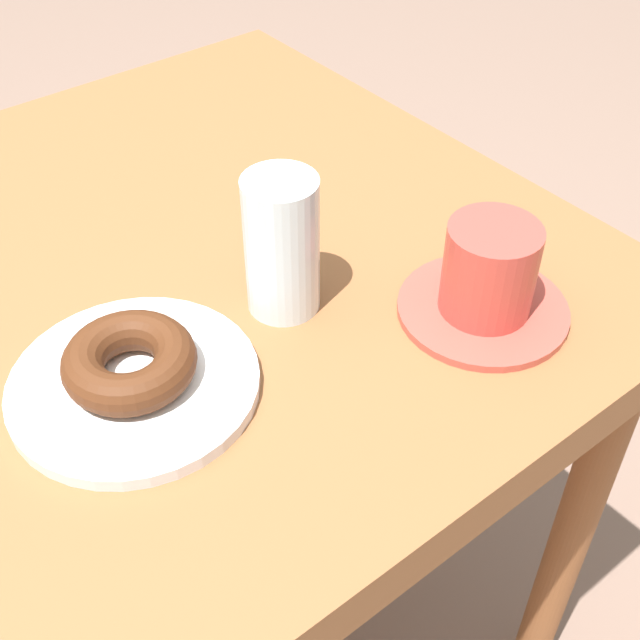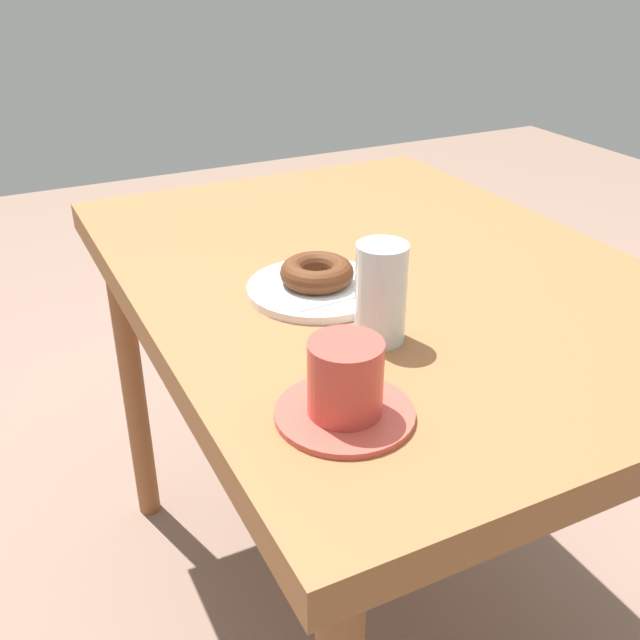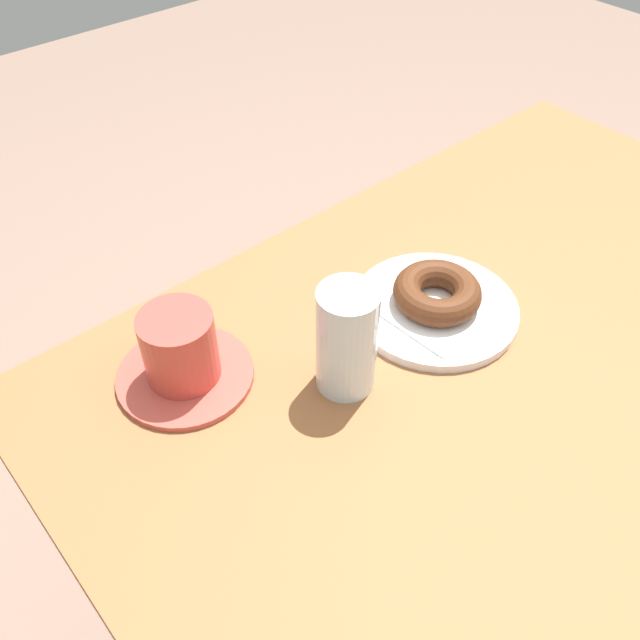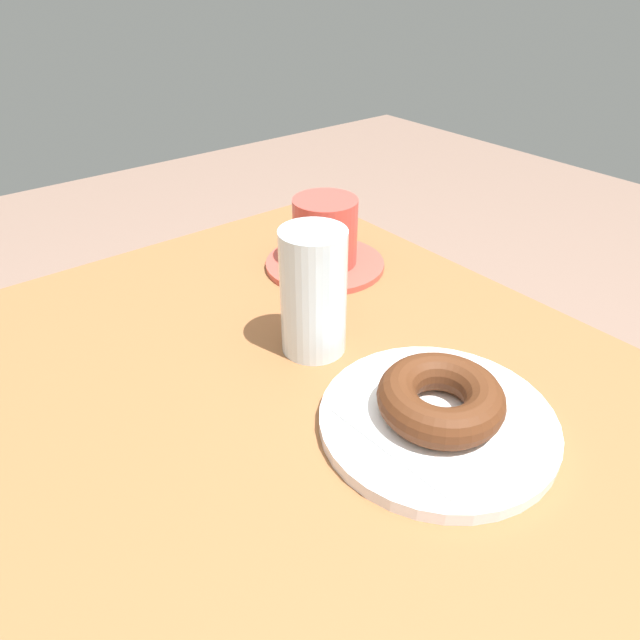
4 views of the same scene
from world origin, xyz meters
TOP-DOWN VIEW (x-y plane):
  - ground_plane at (0.00, 0.00)m, footprint 6.00×6.00m
  - table at (0.00, 0.00)m, footprint 1.02×0.74m
  - plate_chocolate_ring at (0.04, -0.13)m, footprint 0.19×0.19m
  - napkin_chocolate_ring at (0.04, -0.13)m, footprint 0.13×0.13m
  - donut_chocolate_ring at (0.04, -0.13)m, footprint 0.10×0.10m
  - water_glass at (0.19, -0.12)m, footprint 0.06×0.06m
  - coffee_cup at (0.32, -0.23)m, footprint 0.15×0.15m

SIDE VIEW (x-z plane):
  - ground_plane at x=0.00m, z-range 0.00..0.00m
  - table at x=0.00m, z-range 0.29..1.01m
  - plate_chocolate_ring at x=0.04m, z-range 0.72..0.73m
  - napkin_chocolate_ring at x=0.04m, z-range 0.73..0.74m
  - donut_chocolate_ring at x=0.04m, z-range 0.74..0.77m
  - coffee_cup at x=0.32m, z-range 0.72..0.80m
  - water_glass at x=0.19m, z-range 0.72..0.85m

